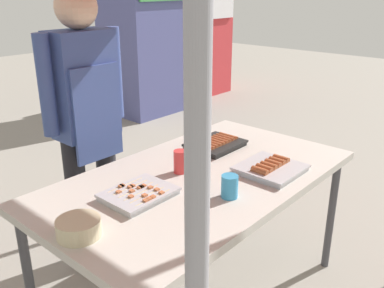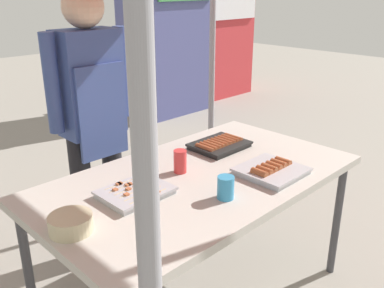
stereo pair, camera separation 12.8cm
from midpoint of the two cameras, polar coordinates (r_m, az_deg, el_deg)
stall_table at (r=2.09m, az=2.74°, el=-5.58°), size 1.60×0.90×0.75m
tray_grilled_sausages at (r=2.11m, az=12.40°, el=-3.52°), size 0.29×0.29×0.06m
tray_meat_skewers at (r=1.87m, az=-5.71°, el=-6.54°), size 0.30×0.24×0.04m
tray_pork_links at (r=2.40m, az=5.27°, el=-0.09°), size 0.31×0.24×0.05m
condiment_bowl at (r=1.65m, az=-13.93°, el=-10.43°), size 0.17×0.17×0.07m
drink_cup_near_edge at (r=1.84m, az=6.57°, el=-5.90°), size 0.07×0.07×0.10m
drink_cup_by_wok at (r=2.07m, az=0.15°, el=-2.39°), size 0.06×0.06×0.12m
vendor_woman at (r=2.44m, az=-11.90°, el=4.65°), size 0.52×0.23×1.63m
neighbor_stall_left at (r=5.69m, az=-3.05°, el=14.60°), size 0.98×0.82×2.03m
neighbor_stall_right at (r=6.63m, az=4.14°, el=13.91°), size 0.97×0.64×1.67m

